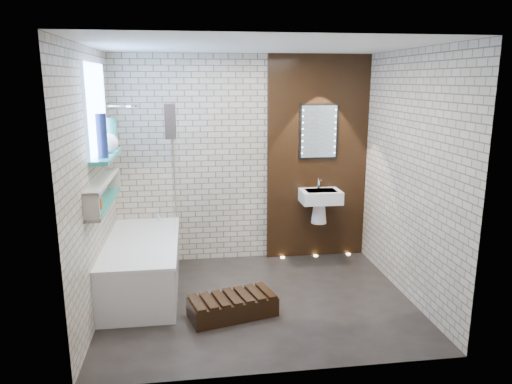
{
  "coord_description": "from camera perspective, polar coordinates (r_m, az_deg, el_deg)",
  "views": [
    {
      "loc": [
        -0.67,
        -4.66,
        2.28
      ],
      "look_at": [
        0.0,
        0.15,
        1.15
      ],
      "focal_mm": 33.68,
      "sensor_mm": 36.0,
      "label": 1
    }
  ],
  "objects": [
    {
      "name": "ground",
      "position": [
        5.23,
        0.23,
        -12.75
      ],
      "size": [
        3.2,
        3.2,
        0.0
      ],
      "primitive_type": "plane",
      "color": "black",
      "rests_on": "ground"
    },
    {
      "name": "room_shell",
      "position": [
        4.8,
        0.25,
        1.34
      ],
      "size": [
        3.24,
        3.2,
        2.6
      ],
      "color": "tan",
      "rests_on": "ground"
    },
    {
      "name": "walnut_panel",
      "position": [
        6.22,
        7.28,
        3.95
      ],
      "size": [
        1.3,
        0.06,
        2.6
      ],
      "primitive_type": "cube",
      "color": "black",
      "rests_on": "ground"
    },
    {
      "name": "clerestory_window",
      "position": [
        5.1,
        -18.26,
        8.2
      ],
      "size": [
        0.18,
        1.0,
        0.94
      ],
      "color": "#7FADE0",
      "rests_on": "room_shell"
    },
    {
      "name": "display_niche",
      "position": [
        5.0,
        -17.64,
        0.01
      ],
      "size": [
        0.14,
        1.3,
        0.26
      ],
      "color": "teal",
      "rests_on": "room_shell"
    },
    {
      "name": "bathtub",
      "position": [
        5.51,
        -13.31,
        -8.42
      ],
      "size": [
        0.79,
        1.74,
        0.7
      ],
      "color": "white",
      "rests_on": "ground"
    },
    {
      "name": "bath_screen",
      "position": [
        5.64,
        -9.85,
        2.71
      ],
      "size": [
        0.01,
        0.78,
        1.4
      ],
      "primitive_type": "cube",
      "color": "white",
      "rests_on": "bathtub"
    },
    {
      "name": "towel",
      "position": [
        5.39,
        -10.15,
        8.33
      ],
      "size": [
        0.11,
        0.29,
        0.38
      ],
      "primitive_type": "cube",
      "color": "black",
      "rests_on": "bath_screen"
    },
    {
      "name": "shower_head",
      "position": [
        5.65,
        -14.55,
        9.86
      ],
      "size": [
        0.18,
        0.18,
        0.02
      ],
      "primitive_type": "cylinder",
      "color": "silver",
      "rests_on": "room_shell"
    },
    {
      "name": "washbasin",
      "position": [
        6.14,
        7.62,
        -1.06
      ],
      "size": [
        0.5,
        0.36,
        0.58
      ],
      "color": "white",
      "rests_on": "walnut_panel"
    },
    {
      "name": "led_mirror",
      "position": [
        6.14,
        7.47,
        7.12
      ],
      "size": [
        0.5,
        0.02,
        0.7
      ],
      "color": "black",
      "rests_on": "walnut_panel"
    },
    {
      "name": "walnut_step",
      "position": [
        4.89,
        -2.81,
        -13.47
      ],
      "size": [
        0.91,
        0.58,
        0.19
      ],
      "primitive_type": "cube",
      "rotation": [
        0.0,
        0.0,
        0.26
      ],
      "color": "black",
      "rests_on": "ground"
    },
    {
      "name": "niche_bottles",
      "position": [
        4.64,
        -18.38,
        -1.57
      ],
      "size": [
        0.05,
        0.25,
        0.13
      ],
      "color": "#934316",
      "rests_on": "display_niche"
    },
    {
      "name": "sill_vases",
      "position": [
        5.17,
        -17.21,
        6.07
      ],
      "size": [
        0.21,
        0.68,
        0.43
      ],
      "color": "#161B3D",
      "rests_on": "clerestory_window"
    },
    {
      "name": "floor_uplights",
      "position": [
        6.49,
        7.11,
        -7.51
      ],
      "size": [
        0.96,
        0.06,
        0.01
      ],
      "color": "#FFD899",
      "rests_on": "ground"
    }
  ]
}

